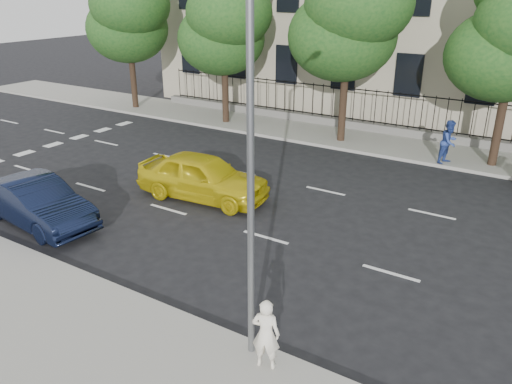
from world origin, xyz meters
TOP-DOWN VIEW (x-y plane):
  - ground at (0.00, 0.00)m, footprint 120.00×120.00m
  - near_sidewalk at (0.00, -4.00)m, footprint 60.00×4.00m
  - far_sidewalk at (0.00, 14.00)m, footprint 60.00×4.00m
  - lane_markings at (0.00, 4.75)m, footprint 49.60×4.62m
  - crosswalk at (-14.00, 4.60)m, footprint 0.50×12.10m
  - iron_fence at (0.00, 15.70)m, footprint 30.00×0.50m
  - street_light at (2.50, -1.77)m, footprint 0.25×3.32m
  - tree_a at (-15.96, 13.36)m, footprint 5.71×5.31m
  - tree_b at (-8.96, 13.36)m, footprint 5.53×5.12m
  - tree_c at (-1.96, 13.36)m, footprint 5.89×5.50m
  - yellow_taxi at (-3.58, 4.00)m, footprint 5.12×2.46m
  - navy_sedan at (-6.84, -0.59)m, footprint 4.86×2.15m
  - woman_near at (2.99, -2.54)m, footprint 0.65×0.52m
  - pedestrian_far at (3.27, 12.40)m, footprint 0.98×1.10m

SIDE VIEW (x-z plane):
  - ground at x=0.00m, z-range 0.00..0.00m
  - lane_markings at x=0.00m, z-range 0.00..0.01m
  - crosswalk at x=-14.00m, z-range 0.00..0.01m
  - near_sidewalk at x=0.00m, z-range 0.00..0.15m
  - far_sidewalk at x=0.00m, z-range 0.00..0.15m
  - iron_fence at x=0.00m, z-range -0.45..1.75m
  - navy_sedan at x=-6.84m, z-range 0.00..1.55m
  - yellow_taxi at x=-3.58m, z-range 0.00..1.69m
  - woman_near at x=2.99m, z-range 0.15..1.72m
  - pedestrian_far at x=3.27m, z-range 0.15..2.04m
  - street_light at x=2.50m, z-range 1.12..9.17m
  - tree_b at x=-8.96m, z-range 1.35..10.33m
  - tree_a at x=-15.96m, z-range 1.43..10.82m
  - tree_c at x=-1.96m, z-range 1.51..11.31m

